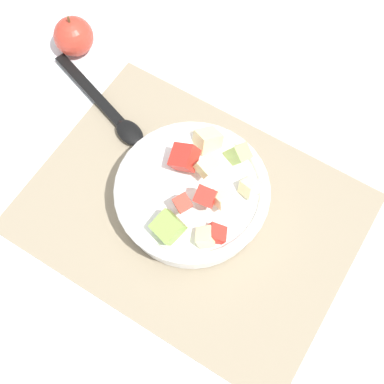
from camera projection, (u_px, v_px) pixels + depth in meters
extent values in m
plane|color=silver|center=(191.00, 212.00, 0.82)|extent=(2.40, 2.40, 0.00)
cube|color=gray|center=(191.00, 211.00, 0.82)|extent=(0.49, 0.37, 0.01)
cylinder|color=white|center=(192.00, 196.00, 0.80)|extent=(0.21, 0.21, 0.05)
torus|color=white|center=(192.00, 189.00, 0.78)|extent=(0.23, 0.23, 0.02)
cube|color=#A3CC6B|center=(238.00, 154.00, 0.79)|extent=(0.04, 0.04, 0.05)
cube|color=#BC3828|center=(180.00, 202.00, 0.74)|extent=(0.03, 0.03, 0.02)
cube|color=#8CB74C|center=(168.00, 227.00, 0.74)|extent=(0.05, 0.05, 0.04)
cube|color=beige|center=(205.00, 237.00, 0.73)|extent=(0.04, 0.03, 0.03)
cube|color=red|center=(184.00, 157.00, 0.77)|extent=(0.05, 0.05, 0.05)
cube|color=beige|center=(250.00, 187.00, 0.77)|extent=(0.03, 0.04, 0.03)
cube|color=#E5D684|center=(205.00, 165.00, 0.76)|extent=(0.03, 0.03, 0.03)
cube|color=beige|center=(208.00, 140.00, 0.81)|extent=(0.05, 0.05, 0.05)
cube|color=beige|center=(223.00, 198.00, 0.74)|extent=(0.03, 0.03, 0.03)
cube|color=red|center=(206.00, 196.00, 0.74)|extent=(0.03, 0.03, 0.03)
cube|color=red|center=(216.00, 234.00, 0.74)|extent=(0.04, 0.03, 0.03)
ellipsoid|color=black|center=(130.00, 133.00, 0.87)|extent=(0.06, 0.05, 0.01)
cube|color=black|center=(90.00, 90.00, 0.91)|extent=(0.18, 0.08, 0.01)
sphere|color=#BC3828|center=(74.00, 36.00, 0.92)|extent=(0.07, 0.07, 0.07)
cylinder|color=brown|center=(69.00, 20.00, 0.89)|extent=(0.00, 0.00, 0.01)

